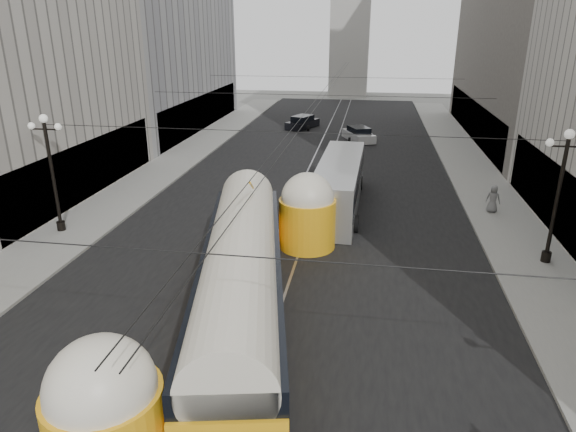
% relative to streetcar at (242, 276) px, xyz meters
% --- Properties ---
extents(road, '(20.00, 85.00, 0.02)m').
position_rel_streetcar_xyz_m(road, '(0.50, 21.76, -1.96)').
color(road, black).
rests_on(road, ground).
extents(sidewalk_left, '(4.00, 72.00, 0.15)m').
position_rel_streetcar_xyz_m(sidewalk_left, '(-11.50, 25.26, -1.88)').
color(sidewalk_left, gray).
rests_on(sidewalk_left, ground).
extents(sidewalk_right, '(4.00, 72.00, 0.15)m').
position_rel_streetcar_xyz_m(sidewalk_right, '(12.50, 25.26, -1.88)').
color(sidewalk_right, gray).
rests_on(sidewalk_right, ground).
extents(rail_left, '(0.12, 85.00, 0.04)m').
position_rel_streetcar_xyz_m(rail_left, '(-0.25, 21.76, -1.96)').
color(rail_left, gray).
rests_on(rail_left, ground).
extents(rail_right, '(0.12, 85.00, 0.04)m').
position_rel_streetcar_xyz_m(rail_right, '(1.25, 21.76, -1.96)').
color(rail_right, gray).
rests_on(rail_right, ground).
extents(lamppost_left_mid, '(1.86, 0.44, 6.37)m').
position_rel_streetcar_xyz_m(lamppost_left_mid, '(-12.10, 7.26, 1.79)').
color(lamppost_left_mid, black).
rests_on(lamppost_left_mid, sidewalk_left).
extents(lamppost_right_mid, '(1.86, 0.44, 6.37)m').
position_rel_streetcar_xyz_m(lamppost_right_mid, '(13.10, 7.26, 1.79)').
color(lamppost_right_mid, black).
rests_on(lamppost_right_mid, sidewalk_right).
extents(catenary, '(25.00, 72.00, 0.23)m').
position_rel_streetcar_xyz_m(catenary, '(0.62, 20.75, 3.93)').
color(catenary, black).
rests_on(catenary, ground).
extents(streetcar, '(5.97, 17.94, 4.00)m').
position_rel_streetcar_xyz_m(streetcar, '(0.00, 0.00, 0.00)').
color(streetcar, '#FFB116').
rests_on(streetcar, ground).
extents(city_bus, '(2.75, 11.80, 2.99)m').
position_rel_streetcar_xyz_m(city_bus, '(2.73, 13.85, -0.32)').
color(city_bus, '#B2B5B7').
rests_on(city_bus, ground).
extents(sedan_white_far, '(3.53, 4.84, 1.41)m').
position_rel_streetcar_xyz_m(sedan_white_far, '(3.34, 34.11, -1.31)').
color(sedan_white_far, white).
rests_on(sedan_white_far, ground).
extents(sedan_dark_far, '(3.48, 4.88, 1.43)m').
position_rel_streetcar_xyz_m(sedan_dark_far, '(-3.03, 39.76, -1.31)').
color(sedan_dark_far, black).
rests_on(sedan_dark_far, ground).
extents(pedestrian_sidewalk_right, '(0.94, 0.75, 1.68)m').
position_rel_streetcar_xyz_m(pedestrian_sidewalk_right, '(11.98, 14.11, -0.96)').
color(pedestrian_sidewalk_right, slate).
rests_on(pedestrian_sidewalk_right, sidewalk_right).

